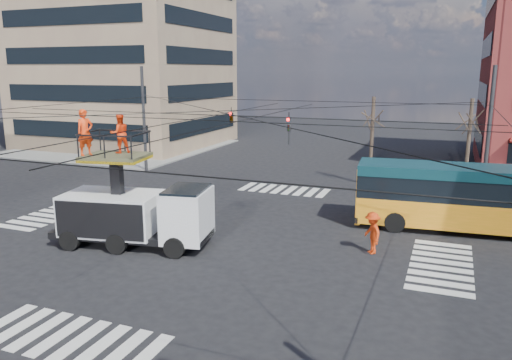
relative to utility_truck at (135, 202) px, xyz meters
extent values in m
plane|color=black|center=(2.82, 2.50, -1.99)|extent=(120.00, 120.00, 0.00)
cube|color=slate|center=(-18.18, 23.50, -1.93)|extent=(18.00, 18.00, 0.12)
cube|color=black|center=(-19.18, 18.50, 0.34)|extent=(15.30, 0.12, 1.50)
cube|color=black|center=(-10.18, 26.50, 0.34)|extent=(0.12, 13.60, 1.50)
cube|color=black|center=(-19.18, 18.50, 3.67)|extent=(15.30, 0.12, 1.50)
cube|color=black|center=(-10.18, 26.50, 3.67)|extent=(0.12, 13.60, 1.50)
cube|color=black|center=(-19.18, 18.50, 7.01)|extent=(15.30, 0.12, 1.50)
cube|color=black|center=(-10.18, 26.50, 7.01)|extent=(0.12, 13.60, 1.50)
cube|color=black|center=(-19.18, 18.50, 10.34)|extent=(15.30, 0.12, 1.50)
cube|color=black|center=(-10.18, 26.50, 10.34)|extent=(0.12, 13.60, 1.50)
cube|color=black|center=(14.82, 26.50, 0.46)|extent=(0.12, 13.60, 1.58)
cube|color=black|center=(14.82, 26.50, 3.96)|extent=(0.12, 13.60, 1.57)
cube|color=black|center=(14.82, 26.50, 7.46)|extent=(0.12, 13.60, 1.57)
cube|color=black|center=(14.82, 26.50, 10.96)|extent=(0.12, 13.60, 1.57)
cylinder|color=#2D2D30|center=(14.82, 14.50, 2.01)|extent=(0.24, 0.24, 8.00)
cylinder|color=#2D2D30|center=(-9.18, 14.50, 2.01)|extent=(0.24, 0.24, 8.00)
cylinder|color=black|center=(2.82, 14.50, 3.71)|extent=(24.00, 0.03, 0.03)
cylinder|color=black|center=(-9.18, 2.50, 3.71)|extent=(0.03, 24.00, 0.03)
cylinder|color=black|center=(14.82, 2.50, 3.71)|extent=(0.03, 24.00, 0.03)
cylinder|color=black|center=(2.82, 2.50, 3.91)|extent=(24.02, 24.02, 0.03)
cylinder|color=black|center=(2.82, 2.50, 3.91)|extent=(24.02, 24.02, 0.03)
cylinder|color=black|center=(2.82, 1.30, 3.61)|extent=(24.00, 0.03, 0.03)
cylinder|color=black|center=(2.82, 3.70, 3.61)|extent=(24.00, 0.03, 0.03)
cylinder|color=black|center=(1.62, 2.50, 3.51)|extent=(0.03, 24.00, 0.03)
cylinder|color=black|center=(4.02, 2.50, 3.51)|extent=(0.03, 24.00, 0.03)
imported|color=black|center=(5.32, 5.50, 3.11)|extent=(0.16, 0.20, 1.00)
imported|color=black|center=(1.32, 7.50, 3.36)|extent=(0.26, 1.24, 0.50)
cylinder|color=#382B21|center=(7.82, 16.00, 1.01)|extent=(0.24, 0.24, 6.00)
cylinder|color=#382B21|center=(13.82, 16.00, 1.01)|extent=(0.24, 0.24, 6.00)
cube|color=black|center=(-0.19, -0.04, -1.44)|extent=(7.28, 3.44, 0.30)
cube|color=silver|center=(2.37, 0.43, -0.44)|extent=(2.21, 2.69, 2.20)
cube|color=black|center=(2.37, 0.43, 0.36)|extent=(1.99, 2.55, 0.80)
cube|color=silver|center=(-1.07, -0.20, -0.54)|extent=(4.58, 3.22, 1.80)
cylinder|color=black|center=(2.38, -0.73, -1.54)|extent=(0.95, 0.51, 0.90)
cylinder|color=black|center=(1.96, 1.53, -1.54)|extent=(0.95, 0.51, 0.90)
cylinder|color=black|center=(-0.18, -1.21, -1.54)|extent=(0.95, 0.51, 0.90)
cylinder|color=black|center=(-0.59, 1.06, -1.54)|extent=(0.95, 0.51, 0.90)
cylinder|color=black|center=(-2.34, -1.61, -1.54)|extent=(0.95, 0.51, 0.90)
cylinder|color=black|center=(-2.76, 0.66, -1.54)|extent=(0.95, 0.51, 0.90)
cube|color=black|center=(-0.78, -0.15, 0.73)|extent=(0.52, 0.52, 2.65)
cube|color=#4A4A2C|center=(-0.78, -0.15, 2.05)|extent=(2.94, 2.54, 0.12)
cube|color=yellow|center=(-0.78, -0.15, 1.93)|extent=(2.94, 2.54, 0.12)
imported|color=#FF3D10|center=(-1.83, -0.74, 3.10)|extent=(0.71, 0.85, 1.98)
imported|color=#FF3D10|center=(-0.83, 0.31, 2.98)|extent=(1.04, 1.07, 1.73)
cube|color=orange|center=(14.86, 7.72, -1.04)|extent=(12.78, 3.69, 1.30)
cube|color=black|center=(14.86, 7.72, 0.16)|extent=(12.78, 3.64, 1.10)
cube|color=#0C2E36|center=(14.86, 7.72, 0.96)|extent=(12.78, 3.69, 0.50)
cube|color=orange|center=(8.68, 7.18, -0.39)|extent=(0.47, 2.48, 2.80)
cube|color=black|center=(8.63, 7.18, -1.54)|extent=(0.38, 2.60, 0.30)
cube|color=gold|center=(8.78, 7.19, 0.86)|extent=(0.24, 1.60, 0.35)
cylinder|color=black|center=(10.57, 6.16, -1.49)|extent=(1.02, 0.39, 1.00)
cylinder|color=black|center=(10.36, 8.51, -1.49)|extent=(1.02, 0.39, 1.00)
cone|color=red|center=(-2.16, 1.68, -1.68)|extent=(0.36, 0.36, 0.62)
imported|color=#FF5510|center=(-1.79, 0.28, -1.12)|extent=(0.50, 1.05, 1.74)
imported|color=red|center=(9.97, 2.84, -1.08)|extent=(1.21, 1.36, 1.83)
camera|label=1|loc=(12.81, -17.85, 5.71)|focal=35.00mm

